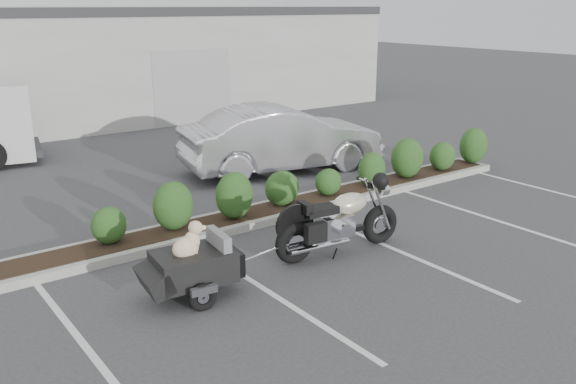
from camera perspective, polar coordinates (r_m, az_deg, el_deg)
ground at (r=10.41m, az=3.13°, el=-5.97°), size 90.00×90.00×0.00m
planter_kerb at (r=12.58m, az=0.27°, el=-1.43°), size 12.00×1.00×0.15m
building at (r=25.19m, az=-22.73°, el=11.11°), size 26.00×10.00×4.00m
motorcycle at (r=10.34m, az=4.87°, el=-2.79°), size 2.48×0.90×1.42m
pet_trailer at (r=8.92m, az=-8.94°, el=-6.78°), size 1.99×1.12×1.18m
sedan at (r=15.47m, az=-0.58°, el=5.03°), size 5.32×2.76×1.67m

